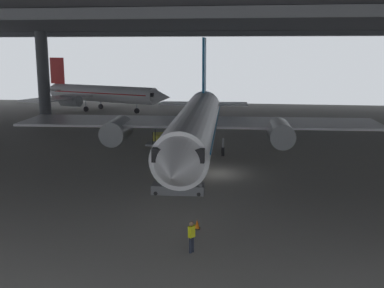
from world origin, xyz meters
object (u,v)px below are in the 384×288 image
Objects in this scene: traffic_cone_orange at (197,224)px; baggage_tug at (158,137)px; crew_worker_near_nose at (192,235)px; airplane_distant at (100,94)px; crew_worker_by_stairs at (188,175)px; airplane_main at (196,125)px; boarding_stairs at (177,183)px.

baggage_tug is (-8.12, 27.09, 0.23)m from traffic_cone_orange.
airplane_distant is at bearing 113.08° from crew_worker_near_nose.
crew_worker_by_stairs is at bearing 102.09° from traffic_cone_orange.
crew_worker_near_nose is at bearing -87.67° from traffic_cone_orange.
boarding_stairs is at bearing -90.29° from airplane_main.
boarding_stairs is 51.05m from airplane_distant.
baggage_tug is (15.90, -26.17, -2.50)m from airplane_distant.
traffic_cone_orange is at bearing -65.72° from airplane_distant.
boarding_stairs reaches higher than traffic_cone_orange.
boarding_stairs is at bearing -74.09° from baggage_tug.
crew_worker_near_nose is at bearing -76.36° from boarding_stairs.
airplane_main is 64.83× the size of traffic_cone_orange.
crew_worker_near_nose is (2.50, -21.28, -2.55)m from airplane_main.
airplane_main is at bearing -58.10° from baggage_tug.
crew_worker_near_nose is (2.55, -10.51, 0.27)m from boarding_stairs.
airplane_main reaches higher than baggage_tug.
crew_worker_by_stairs is 49.81m from airplane_distant.
airplane_main is at bearing 97.53° from traffic_cone_orange.
boarding_stairs reaches higher than crew_worker_by_stairs.
airplane_distant is (-22.16, 44.57, 2.05)m from crew_worker_by_stairs.
boarding_stairs is 7.98× the size of traffic_cone_orange.
boarding_stairs is 10.82m from crew_worker_near_nose.
crew_worker_near_nose is 3.52m from traffic_cone_orange.
crew_worker_by_stairs is 0.06× the size of airplane_distant.
crew_worker_by_stairs is at bearing 71.42° from boarding_stairs.
baggage_tug reaches higher than traffic_cone_orange.
baggage_tug is (-5.71, 20.03, -0.22)m from boarding_stairs.
airplane_main is at bearing 96.69° from crew_worker_near_nose.
crew_worker_by_stairs is (0.55, 1.63, 0.23)m from boarding_stairs.
crew_worker_near_nose is 31.63m from baggage_tug.
airplane_distant is at bearing 121.45° from airplane_main.
traffic_cone_orange is 0.25× the size of baggage_tug.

